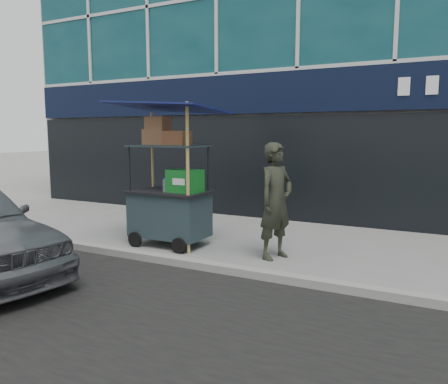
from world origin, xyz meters
The scene contains 4 objects.
ground centered at (0.00, 0.00, 0.00)m, with size 80.00×80.00×0.00m, color gray.
curb centered at (0.00, -0.20, 0.06)m, with size 80.00×0.18×0.12m, color gray.
vendor_cart centered at (-1.28, 0.78, 0.89)m, with size 1.89×1.35×2.54m.
vendor_man centered at (0.68, 0.86, 0.92)m, with size 0.67×0.44×1.85m, color #25291E.
Camera 1 is at (3.06, -5.57, 1.97)m, focal length 35.00 mm.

